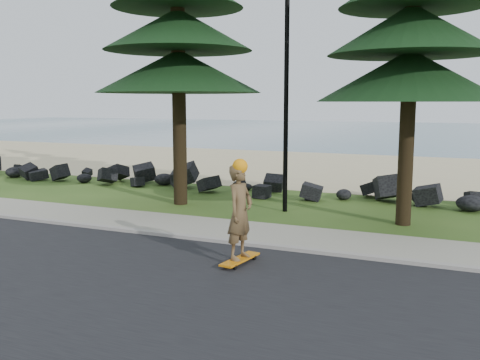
{
  "coord_description": "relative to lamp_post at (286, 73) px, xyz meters",
  "views": [
    {
      "loc": [
        5.05,
        -11.93,
        3.28
      ],
      "look_at": [
        -0.1,
        0.0,
        1.38
      ],
      "focal_mm": 40.0,
      "sensor_mm": 36.0,
      "label": 1
    }
  ],
  "objects": [
    {
      "name": "road",
      "position": [
        0.0,
        -7.7,
        -4.12
      ],
      "size": [
        160.0,
        7.0,
        0.02
      ],
      "primitive_type": "cube",
      "color": "black",
      "rests_on": "ground"
    },
    {
      "name": "ocean",
      "position": [
        0.0,
        47.8,
        -4.13
      ],
      "size": [
        160.0,
        58.0,
        0.01
      ],
      "primitive_type": "cube",
      "color": "#3F6878",
      "rests_on": "ground"
    },
    {
      "name": "kerb",
      "position": [
        0.0,
        -4.1,
        -4.08
      ],
      "size": [
        160.0,
        0.2,
        0.1
      ],
      "primitive_type": "cube",
      "color": "#9C948C",
      "rests_on": "ground"
    },
    {
      "name": "skateboarder",
      "position": [
        0.88,
        -5.46,
        -3.05
      ],
      "size": [
        0.55,
        1.18,
        2.15
      ],
      "rotation": [
        0.0,
        0.0,
        1.43
      ],
      "color": "orange",
      "rests_on": "ground"
    },
    {
      "name": "sidewalk",
      "position": [
        0.0,
        -3.0,
        -4.09
      ],
      "size": [
        160.0,
        2.0,
        0.08
      ],
      "primitive_type": "cube",
      "color": "#9D9684",
      "rests_on": "ground"
    },
    {
      "name": "ground",
      "position": [
        0.0,
        -3.2,
        -4.13
      ],
      "size": [
        160.0,
        160.0,
        0.0
      ],
      "primitive_type": "plane",
      "color": "#2D4C17",
      "rests_on": "ground"
    },
    {
      "name": "beach_sand",
      "position": [
        0.0,
        11.3,
        -4.13
      ],
      "size": [
        160.0,
        15.0,
        0.01
      ],
      "primitive_type": "cube",
      "color": "beige",
      "rests_on": "ground"
    },
    {
      "name": "seawall_boulders",
      "position": [
        0.0,
        2.4,
        -4.13
      ],
      "size": [
        60.0,
        2.4,
        1.1
      ],
      "primitive_type": null,
      "color": "black",
      "rests_on": "ground"
    },
    {
      "name": "lamp_post",
      "position": [
        0.0,
        0.0,
        0.0
      ],
      "size": [
        0.25,
        0.14,
        8.14
      ],
      "color": "black",
      "rests_on": "ground"
    }
  ]
}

